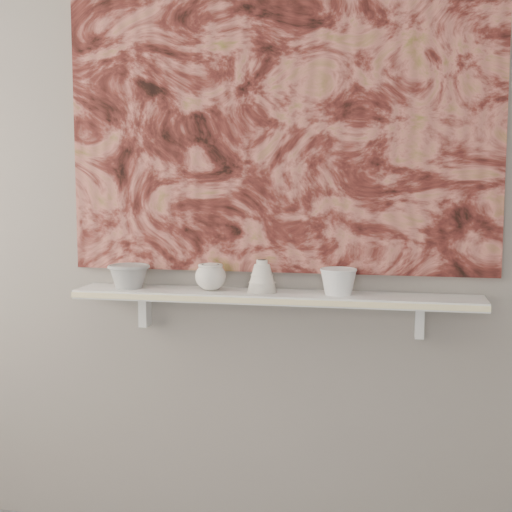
% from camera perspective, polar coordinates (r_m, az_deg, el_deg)
% --- Properties ---
extents(wall_back, '(3.60, 0.00, 3.60)m').
position_cam_1_polar(wall_back, '(2.50, 1.85, 6.96)').
color(wall_back, gray).
rests_on(wall_back, floor).
extents(shelf, '(1.40, 0.18, 0.03)m').
position_cam_1_polar(shelf, '(2.44, 1.45, -3.29)').
color(shelf, silver).
rests_on(shelf, wall_back).
extents(shelf_stripe, '(1.40, 0.01, 0.02)m').
position_cam_1_polar(shelf_stripe, '(2.35, 1.07, -3.66)').
color(shelf_stripe, beige).
rests_on(shelf_stripe, shelf).
extents(bracket_left, '(0.03, 0.06, 0.12)m').
position_cam_1_polar(bracket_left, '(2.64, -8.88, -4.27)').
color(bracket_left, silver).
rests_on(bracket_left, wall_back).
extents(bracket_right, '(0.03, 0.06, 0.12)m').
position_cam_1_polar(bracket_right, '(2.49, 12.95, -5.03)').
color(bracket_right, silver).
rests_on(bracket_right, wall_back).
extents(painting, '(1.50, 0.02, 1.10)m').
position_cam_1_polar(painting, '(2.49, 1.81, 11.33)').
color(painting, '#5B221E').
rests_on(painting, wall_back).
extents(house_motif, '(0.09, 0.00, 0.08)m').
position_cam_1_polar(house_motif, '(2.44, 12.24, 4.06)').
color(house_motif, black).
rests_on(house_motif, painting).
extents(bowl_grey, '(0.16, 0.16, 0.09)m').
position_cam_1_polar(bowl_grey, '(2.57, -10.13, -1.57)').
color(bowl_grey, gray).
rests_on(bowl_grey, shelf).
extents(cup_cream, '(0.14, 0.14, 0.10)m').
position_cam_1_polar(cup_cream, '(2.48, -3.66, -1.66)').
color(cup_cream, beige).
rests_on(cup_cream, shelf).
extents(bell_vessel, '(0.12, 0.12, 0.11)m').
position_cam_1_polar(bell_vessel, '(2.44, 0.48, -1.61)').
color(bell_vessel, silver).
rests_on(bell_vessel, shelf).
extents(bowl_white, '(0.16, 0.16, 0.09)m').
position_cam_1_polar(bowl_white, '(2.40, 6.61, -2.02)').
color(bowl_white, white).
rests_on(bowl_white, shelf).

